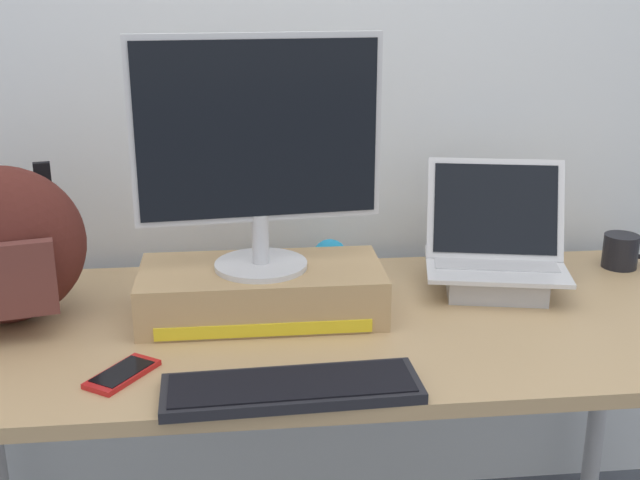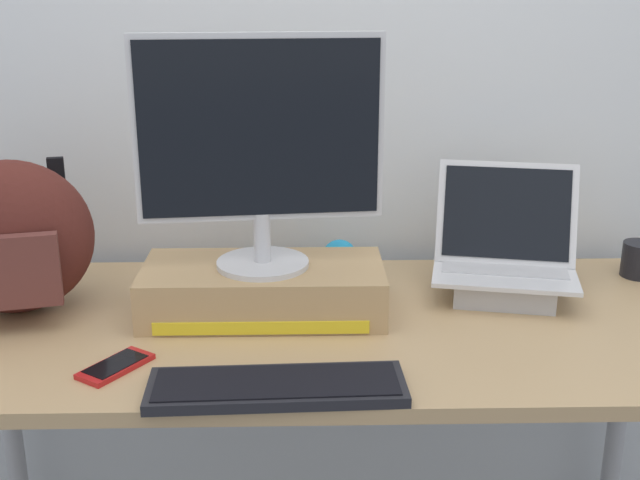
{
  "view_description": "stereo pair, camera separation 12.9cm",
  "coord_description": "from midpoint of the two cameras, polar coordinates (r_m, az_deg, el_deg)",
  "views": [
    {
      "loc": [
        -0.17,
        -1.55,
        1.43
      ],
      "look_at": [
        0.0,
        0.0,
        0.92
      ],
      "focal_mm": 44.53,
      "sensor_mm": 36.0,
      "label": 1
    },
    {
      "loc": [
        -0.04,
        -1.56,
        1.43
      ],
      "look_at": [
        0.0,
        0.0,
        0.92
      ],
      "focal_mm": 44.53,
      "sensor_mm": 36.0,
      "label": 2
    }
  ],
  "objects": [
    {
      "name": "desk",
      "position": [
        1.74,
        -2.15,
        -7.92
      ],
      "size": [
        1.76,
        0.75,
        0.74
      ],
      "color": "tan",
      "rests_on": "ground"
    },
    {
      "name": "open_laptop",
      "position": [
        1.88,
        10.54,
        -1.78
      ],
      "size": [
        0.36,
        0.3,
        0.29
      ],
      "rotation": [
        0.0,
        0.0,
        -0.2
      ],
      "color": "#ADADB2",
      "rests_on": "desk"
    },
    {
      "name": "toner_box_yellow",
      "position": [
        1.72,
        -6.37,
        -3.71
      ],
      "size": [
        0.52,
        0.25,
        0.11
      ],
      "color": "tan",
      "rests_on": "desk"
    },
    {
      "name": "desktop_monitor",
      "position": [
        1.63,
        -6.75,
        6.64
      ],
      "size": [
        0.51,
        0.2,
        0.49
      ],
      "rotation": [
        0.0,
        0.0,
        0.1
      ],
      "color": "silver",
      "rests_on": "toner_box_yellow"
    },
    {
      "name": "messenger_backpack",
      "position": [
        1.79,
        -23.88,
        -0.46
      ],
      "size": [
        0.38,
        0.32,
        0.34
      ],
      "rotation": [
        0.0,
        0.0,
        0.22
      ],
      "color": "#4C1E19",
      "rests_on": "desk"
    },
    {
      "name": "cell_phone",
      "position": [
        1.53,
        -16.41,
        -9.26
      ],
      "size": [
        0.14,
        0.15,
        0.01
      ],
      "rotation": [
        0.0,
        0.0,
        -0.6
      ],
      "color": "red",
      "rests_on": "desk"
    },
    {
      "name": "back_wall",
      "position": [
        2.04,
        -3.35,
        14.53
      ],
      "size": [
        7.0,
        0.1,
        2.6
      ],
      "primitive_type": "cube",
      "color": "silver",
      "rests_on": "ground"
    },
    {
      "name": "plush_toy",
      "position": [
        1.95,
        -1.17,
        -1.24
      ],
      "size": [
        0.09,
        0.09,
        0.09
      ],
      "color": "#2393CC",
      "rests_on": "desk"
    },
    {
      "name": "coffee_mug",
      "position": [
        2.11,
        19.24,
        -0.77
      ],
      "size": [
        0.13,
        0.09,
        0.09
      ],
      "color": "black",
      "rests_on": "desk"
    },
    {
      "name": "external_keyboard",
      "position": [
        1.42,
        -4.7,
        -10.62
      ],
      "size": [
        0.46,
        0.16,
        0.02
      ],
      "rotation": [
        0.0,
        0.0,
        0.04
      ],
      "color": "black",
      "rests_on": "desk"
    }
  ]
}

